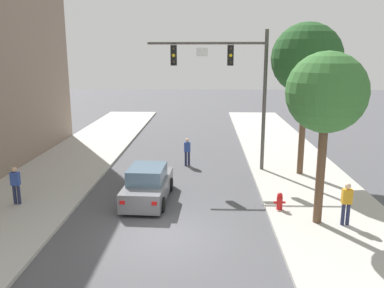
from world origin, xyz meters
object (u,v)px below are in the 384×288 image
(fire_hydrant, at_px, (280,201))
(street_tree_second, at_px, (307,59))
(car_lead_grey, at_px, (148,185))
(traffic_signal_mast, at_px, (232,75))
(pedestrian_sidewalk_left_walker, at_px, (16,184))
(street_tree_nearest, at_px, (326,94))
(pedestrian_sidewalk_right_walker, at_px, (347,202))
(pedestrian_crossing_road, at_px, (187,151))

(fire_hydrant, xyz_separation_m, street_tree_second, (2.00, 5.13, 5.64))
(car_lead_grey, distance_m, street_tree_second, 10.12)
(traffic_signal_mast, distance_m, pedestrian_sidewalk_left_walker, 11.75)
(traffic_signal_mast, xyz_separation_m, fire_hydrant, (1.69, -5.87, -4.82))
(street_tree_second, bearing_deg, pedestrian_sidewalk_left_walker, -159.38)
(car_lead_grey, height_order, street_tree_nearest, street_tree_nearest)
(pedestrian_sidewalk_right_walker, bearing_deg, pedestrian_sidewalk_left_walker, 172.86)
(pedestrian_crossing_road, bearing_deg, pedestrian_sidewalk_left_walker, -136.02)
(car_lead_grey, distance_m, fire_hydrant, 5.74)
(fire_hydrant, xyz_separation_m, street_tree_nearest, (1.21, -1.21, 4.52))
(fire_hydrant, bearing_deg, pedestrian_sidewalk_left_walker, 178.90)
(pedestrian_sidewalk_right_walker, distance_m, street_tree_second, 8.31)
(car_lead_grey, xyz_separation_m, pedestrian_crossing_road, (1.49, 5.69, 0.19))
(pedestrian_crossing_road, distance_m, street_tree_second, 8.24)
(car_lead_grey, bearing_deg, fire_hydrant, -12.32)
(pedestrian_crossing_road, bearing_deg, street_tree_nearest, -56.72)
(pedestrian_sidewalk_left_walker, relative_size, pedestrian_crossing_road, 1.00)
(street_tree_second, bearing_deg, pedestrian_crossing_road, 163.69)
(street_tree_nearest, bearing_deg, pedestrian_sidewalk_left_walker, 173.41)
(car_lead_grey, distance_m, pedestrian_sidewalk_right_walker, 8.23)
(traffic_signal_mast, bearing_deg, pedestrian_sidewalk_right_walker, -62.14)
(car_lead_grey, bearing_deg, street_tree_second, 27.18)
(pedestrian_sidewalk_left_walker, height_order, street_tree_nearest, street_tree_nearest)
(car_lead_grey, relative_size, pedestrian_sidewalk_right_walker, 2.63)
(traffic_signal_mast, bearing_deg, fire_hydrant, -73.92)
(traffic_signal_mast, relative_size, pedestrian_sidewalk_right_walker, 4.57)
(car_lead_grey, relative_size, pedestrian_sidewalk_left_walker, 2.63)
(street_tree_nearest, xyz_separation_m, street_tree_second, (0.78, 6.33, 1.11))
(street_tree_nearest, relative_size, street_tree_second, 0.82)
(street_tree_second, bearing_deg, pedestrian_sidewalk_right_walker, -88.45)
(pedestrian_sidewalk_left_walker, distance_m, pedestrian_sidewalk_right_walker, 13.34)
(pedestrian_crossing_road, bearing_deg, fire_hydrant, -59.23)
(traffic_signal_mast, relative_size, pedestrian_sidewalk_left_walker, 4.57)
(traffic_signal_mast, distance_m, street_tree_second, 3.85)
(traffic_signal_mast, relative_size, pedestrian_crossing_road, 4.57)
(street_tree_nearest, height_order, street_tree_second, street_tree_second)
(traffic_signal_mast, xyz_separation_m, pedestrian_crossing_road, (-2.42, 1.04, -4.42))
(pedestrian_crossing_road, distance_m, street_tree_nearest, 10.55)
(pedestrian_sidewalk_right_walker, relative_size, street_tree_second, 0.21)
(pedestrian_sidewalk_left_walker, distance_m, street_tree_nearest, 12.98)
(pedestrian_sidewalk_right_walker, relative_size, fire_hydrant, 2.28)
(car_lead_grey, distance_m, pedestrian_crossing_road, 5.89)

